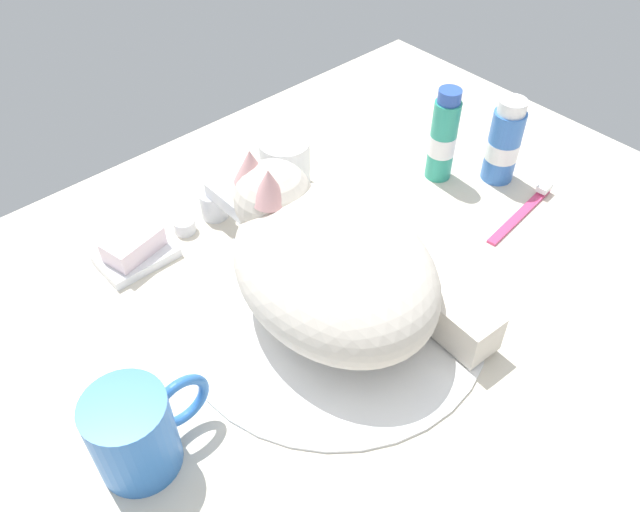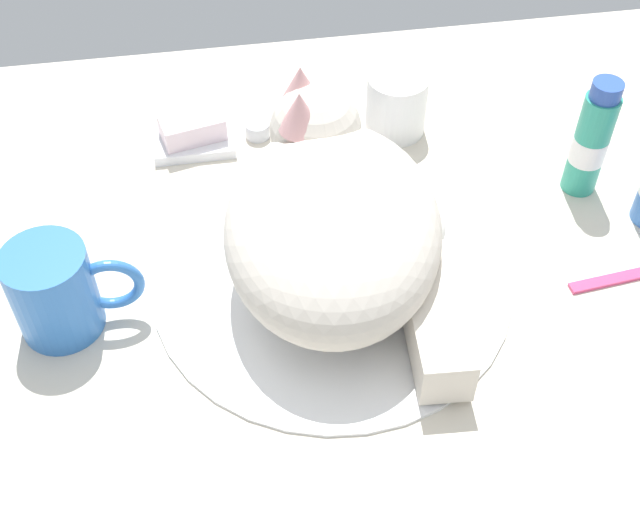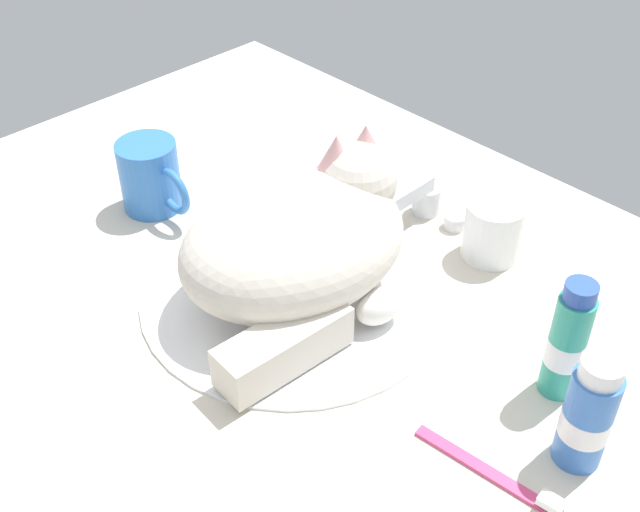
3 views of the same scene
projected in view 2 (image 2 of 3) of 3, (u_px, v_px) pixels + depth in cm
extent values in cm
cube|color=beige|center=(332.00, 290.00, 82.01)|extent=(110.00, 82.50, 3.00)
cylinder|color=white|center=(332.00, 277.00, 80.64)|extent=(34.62, 34.62, 0.73)
cylinder|color=silver|center=(298.00, 119.00, 94.68)|extent=(3.60, 3.60, 3.71)
cube|color=silver|center=(303.00, 122.00, 89.76)|extent=(2.00, 8.45, 2.00)
cylinder|color=silver|center=(258.00, 130.00, 94.88)|extent=(2.80, 2.80, 1.80)
cylinder|color=silver|center=(339.00, 121.00, 95.89)|extent=(2.80, 2.80, 1.80)
ellipsoid|color=beige|center=(333.00, 229.00, 75.63)|extent=(23.72, 28.77, 12.80)
sphere|color=beige|center=(317.00, 130.00, 79.56)|extent=(10.18, 10.18, 8.85)
ellipsoid|color=white|center=(317.00, 157.00, 79.79)|extent=(5.74, 6.47, 4.87)
cone|color=#DB9E9E|center=(300.00, 111.00, 75.44)|extent=(4.58, 4.58, 3.98)
cone|color=#DB9E9E|center=(300.00, 85.00, 78.12)|extent=(4.58, 4.58, 3.98)
cube|color=beige|center=(433.00, 319.00, 73.83)|extent=(5.63, 14.92, 4.67)
ellipsoid|color=white|center=(427.00, 226.00, 81.84)|extent=(4.46, 6.11, 4.20)
cylinder|color=#3372C6|center=(53.00, 292.00, 73.93)|extent=(7.57, 7.57, 9.17)
torus|color=#3372C6|center=(110.00, 285.00, 74.46)|extent=(6.14, 1.00, 6.14)
cylinder|color=white|center=(396.00, 104.00, 93.68)|extent=(6.80, 6.80, 7.18)
cube|color=white|center=(194.00, 140.00, 94.05)|extent=(9.00, 6.40, 1.20)
cube|color=silver|center=(192.00, 127.00, 92.63)|extent=(7.60, 5.53, 2.65)
cylinder|color=teal|center=(590.00, 144.00, 85.53)|extent=(3.61, 3.61, 11.68)
cylinder|color=white|center=(589.00, 149.00, 85.96)|extent=(3.68, 3.68, 2.92)
cylinder|color=#2D51AD|center=(607.00, 91.00, 80.54)|extent=(3.07, 3.07, 1.80)
cube|color=#D83F72|center=(639.00, 272.00, 81.01)|extent=(14.62, 2.76, 0.80)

